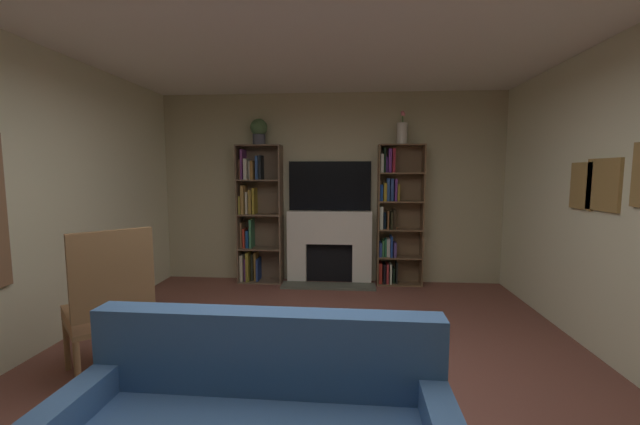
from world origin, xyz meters
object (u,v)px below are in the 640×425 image
object	(u,v)px
bookshelf_left	(256,215)
potted_plant	(259,131)
fireplace	(329,245)
bookshelf_right	(394,216)
tv	(330,186)
vase_with_flowers	(402,133)
armchair	(110,303)

from	to	relation	value
bookshelf_left	potted_plant	size ratio (longest dim) A/B	5.39
fireplace	bookshelf_right	distance (m)	1.01
fireplace	tv	distance (m)	0.85
bookshelf_left	vase_with_flowers	xyz separation A→B (m)	(2.07, -0.03, 1.16)
tv	vase_with_flowers	size ratio (longest dim) A/B	2.63
fireplace	potted_plant	world-z (taller)	potted_plant
fireplace	vase_with_flowers	distance (m)	1.87
fireplace	bookshelf_right	world-z (taller)	bookshelf_right
tv	armchair	distance (m)	3.30
tv	potted_plant	xyz separation A→B (m)	(-0.99, -0.12, 0.78)
vase_with_flowers	armchair	xyz separation A→B (m)	(-2.54, -2.68, -1.54)
tv	bookshelf_left	distance (m)	1.16
tv	bookshelf_right	distance (m)	1.01
fireplace	armchair	distance (m)	3.13
bookshelf_right	armchair	size ratio (longest dim) A/B	1.68
fireplace	armchair	size ratio (longest dim) A/B	1.11
tv	armchair	xyz separation A→B (m)	(-1.55, -2.80, -0.81)
potted_plant	tv	bearing A→B (deg)	6.88
tv	bookshelf_right	size ratio (longest dim) A/B	0.59
fireplace	vase_with_flowers	bearing A→B (deg)	-2.50
tv	bookshelf_left	size ratio (longest dim) A/B	0.59
potted_plant	armchair	distance (m)	3.16
bookshelf_left	fireplace	bearing A→B (deg)	0.46
bookshelf_left	potted_plant	world-z (taller)	potted_plant
bookshelf_left	potted_plant	distance (m)	1.21
bookshelf_right	potted_plant	world-z (taller)	potted_plant
bookshelf_left	bookshelf_right	xyz separation A→B (m)	(1.99, 0.01, 0.00)
tv	vase_with_flowers	bearing A→B (deg)	-6.92
armchair	fireplace	bearing A→B (deg)	60.35
bookshelf_left	armchair	xyz separation A→B (m)	(-0.48, -2.71, -0.38)
bookshelf_right	vase_with_flowers	world-z (taller)	vase_with_flowers
armchair	bookshelf_left	bearing A→B (deg)	80.04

